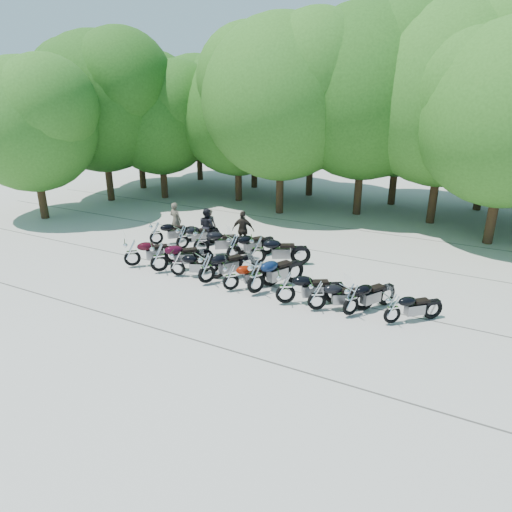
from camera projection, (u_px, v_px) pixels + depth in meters
The scene contains 34 objects.
ground at pixel (236, 298), 16.05m from camera, with size 90.00×90.00×0.00m, color #9D9A8E.
tree_0 at pixel (137, 110), 31.64m from camera, with size 7.50×7.50×9.21m.
tree_1 at pixel (160, 119), 28.85m from camera, with size 6.97×6.97×8.55m.
tree_2 at pixel (238, 116), 28.00m from camera, with size 7.31×7.31×8.97m.
tree_3 at pixel (281, 100), 24.72m from camera, with size 8.70×8.70×10.67m.
tree_4 at pixel (366, 94), 24.35m from camera, with size 9.13×9.13×11.20m.
tree_5 at pixel (447, 96), 22.68m from camera, with size 9.04×9.04×11.10m.
tree_6 at pixel (511, 116), 19.68m from camera, with size 8.00×8.00×9.82m.
tree_9 at pixel (197, 107), 34.61m from camera, with size 7.59×7.59×9.32m.
tree_10 at pixel (254, 107), 31.76m from camera, with size 7.78×7.78×9.55m.
tree_11 at pixel (312, 111), 29.39m from camera, with size 7.56×7.56×9.28m.
tree_12 at pixel (401, 109), 26.91m from camera, with size 7.88×7.88×9.67m.
tree_13 at pixel (495, 105), 25.50m from camera, with size 8.31×8.31×10.20m.
tree_16 at pixel (30, 126), 24.07m from camera, with size 6.97×6.97×8.55m.
tree_17 at pixel (101, 103), 27.81m from camera, with size 8.31×8.31×10.20m.
motorcycle_0 at pixel (132, 252), 18.57m from camera, with size 0.71×2.34×1.32m, color #320610, non-canonical shape.
motorcycle_1 at pixel (159, 257), 17.99m from camera, with size 0.75×2.48×1.40m, color #330716, non-canonical shape.
motorcycle_2 at pixel (177, 263), 17.67m from camera, with size 0.63×2.07×1.17m, color black, non-canonical shape.
motorcycle_3 at pixel (206, 267), 16.94m from camera, with size 0.74×2.44×1.38m, color black, non-canonical shape.
motorcycle_4 at pixel (231, 276), 16.40m from camera, with size 0.64×2.12×1.20m, color maroon, non-canonical shape.
motorcycle_5 at pixel (256, 276), 16.09m from camera, with size 0.78×2.57×1.45m, color #0D1B3B, non-canonical shape.
motorcycle_6 at pixel (286, 287), 15.34m from camera, with size 0.72×2.37×1.34m, color black, non-canonical shape.
motorcycle_7 at pixel (317, 295), 14.92m from camera, with size 0.65×2.14×1.21m, color black, non-canonical shape.
motorcycle_8 at pixel (351, 299), 14.56m from camera, with size 0.68×2.25×1.27m, color black, non-canonical shape.
motorcycle_9 at pixel (393, 308), 14.08m from camera, with size 0.62×2.03×1.15m, color black, non-canonical shape.
motorcycle_10 at pixel (156, 233), 21.15m from camera, with size 0.68×2.24×1.26m, color black, non-canonical shape.
motorcycle_11 at pixel (182, 237), 20.55m from camera, with size 0.69×2.27×1.28m, color black, non-canonical shape.
motorcycle_12 at pixel (201, 241), 19.86m from camera, with size 0.75×2.45×1.39m, color black, non-canonical shape.
motorcycle_13 at pixel (234, 246), 19.20m from camera, with size 0.73×2.39×1.35m, color black, non-canonical shape.
motorcycle_14 at pixel (258, 249), 18.81m from camera, with size 0.76×2.49×1.41m, color black, non-canonical shape.
rider_0 at pixel (176, 220), 22.23m from camera, with size 0.64×0.42×1.76m, color brown.
rider_1 at pixel (207, 226), 21.33m from camera, with size 0.84×0.65×1.72m, color black.
rider_2 at pixel (243, 230), 20.71m from camera, with size 1.03×0.43×1.76m, color black.
rider_3 at pixel (210, 226), 21.54m from camera, with size 0.60×0.39×1.64m, color brown.
Camera 1 is at (7.39, -12.51, 7.01)m, focal length 32.00 mm.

